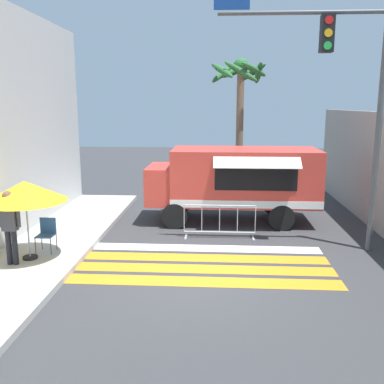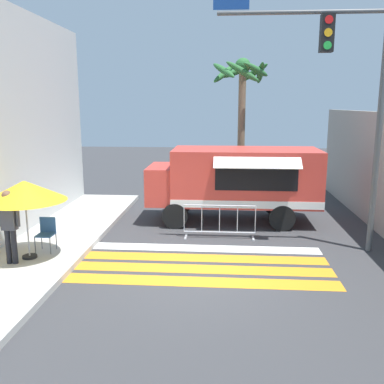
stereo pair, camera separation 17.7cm
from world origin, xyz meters
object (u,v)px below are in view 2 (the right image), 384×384
at_px(folding_chair, 46,231).
at_px(palm_tree, 242,94).
at_px(food_truck, 232,178).
at_px(vendor_person, 9,222).
at_px(patio_umbrella, 24,191).
at_px(barricade_front, 219,222).
at_px(traffic_signal_pole, 350,83).

relative_size(folding_chair, palm_tree, 0.15).
relative_size(food_truck, vendor_person, 3.14).
xyz_separation_m(patio_umbrella, barricade_front, (4.70, 2.43, -1.35)).
relative_size(patio_umbrella, folding_chair, 2.29).
distance_m(traffic_signal_pole, palm_tree, 6.23).
bearing_deg(traffic_signal_pole, palm_tree, 113.78).
bearing_deg(barricade_front, traffic_signal_pole, -13.81).
relative_size(traffic_signal_pole, palm_tree, 1.16).
bearing_deg(vendor_person, food_truck, 55.77).
height_order(traffic_signal_pole, vendor_person, traffic_signal_pole).
bearing_deg(food_truck, vendor_person, -138.26).
distance_m(patio_umbrella, palm_tree, 9.45).
relative_size(vendor_person, barricade_front, 0.84).
xyz_separation_m(patio_umbrella, palm_tree, (5.44, 7.33, 2.44)).
bearing_deg(vendor_person, folding_chair, 78.64).
height_order(vendor_person, palm_tree, palm_tree).
bearing_deg(barricade_front, food_truck, 78.57).
bearing_deg(patio_umbrella, traffic_signal_pole, 11.58).
distance_m(food_truck, traffic_signal_pole, 4.94).
xyz_separation_m(patio_umbrella, folding_chair, (0.22, 0.57, -1.17)).
distance_m(barricade_front, palm_tree, 6.24).
distance_m(food_truck, vendor_person, 7.14).
distance_m(patio_umbrella, barricade_front, 5.46).
xyz_separation_m(traffic_signal_pole, palm_tree, (-2.51, 5.70, -0.15)).
relative_size(food_truck, patio_umbrella, 2.82).
xyz_separation_m(patio_umbrella, vendor_person, (-0.24, -0.40, -0.67)).
xyz_separation_m(traffic_signal_pole, folding_chair, (-7.73, -1.06, -3.77)).
xyz_separation_m(folding_chair, palm_tree, (5.22, 6.76, 3.62)).
bearing_deg(folding_chair, patio_umbrella, -132.66).
height_order(patio_umbrella, vendor_person, patio_umbrella).
xyz_separation_m(food_truck, palm_tree, (0.36, 2.98, 2.81)).
bearing_deg(traffic_signal_pole, folding_chair, -172.23).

